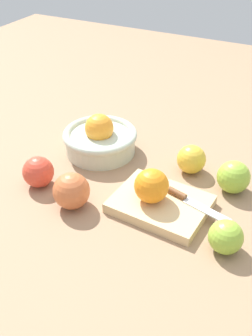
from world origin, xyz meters
name	(u,v)px	position (x,y,z in m)	size (l,w,h in m)	color
ground_plane	(132,194)	(0.00, 0.00, 0.00)	(2.40, 2.40, 0.00)	#997556
bowl	(100,139)	(-0.16, 0.12, 0.04)	(0.20, 0.20, 0.11)	beige
cutting_board	(160,204)	(0.08, -0.02, 0.01)	(0.20, 0.16, 0.02)	#DBB77F
orange_on_board	(151,186)	(0.06, -0.03, 0.06)	(0.08, 0.08, 0.08)	orange
knife	(189,200)	(0.14, 0.00, 0.03)	(0.15, 0.06, 0.01)	silver
apple_front_left	(38,172)	(-0.21, -0.07, 0.04)	(0.07, 0.07, 0.07)	#D6422D
apple_front_right	(226,237)	(0.24, -0.07, 0.03)	(0.07, 0.07, 0.07)	#8EB738
apple_back_right	(191,159)	(0.09, 0.15, 0.04)	(0.07, 0.07, 0.07)	gold
apple_front_left_2	(71,191)	(-0.10, -0.10, 0.04)	(0.08, 0.08, 0.08)	#CC6638
apple_back_right_2	(234,177)	(0.20, 0.12, 0.04)	(0.08, 0.08, 0.08)	#8EB738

